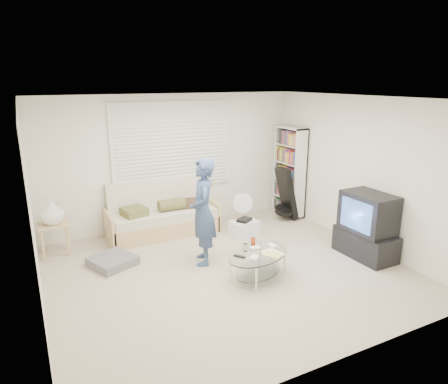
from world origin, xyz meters
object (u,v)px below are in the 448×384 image
bookshelf (289,172)px  coffee_table (259,257)px  futon_sofa (162,217)px  tv_unit (367,226)px

bookshelf → coffee_table: size_ratio=1.45×
futon_sofa → tv_unit: 3.53m
bookshelf → tv_unit: 2.32m
coffee_table → bookshelf: bearing=46.5°
futon_sofa → tv_unit: bearing=-43.1°
coffee_table → futon_sofa: bearing=106.4°
futon_sofa → bookshelf: bookshelf is taller
bookshelf → coffee_table: (-2.03, -2.14, -0.59)m
bookshelf → coffee_table: bookshelf is taller
bookshelf → tv_unit: size_ratio=1.74×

